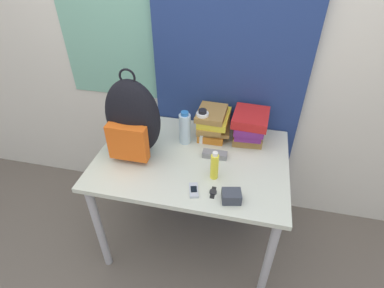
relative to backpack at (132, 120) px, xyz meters
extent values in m
plane|color=#665B51|center=(0.35, -0.38, -1.01)|extent=(12.00, 12.00, 0.00)
cube|color=silver|center=(0.35, 0.52, 0.24)|extent=(6.00, 0.05, 2.50)
cube|color=#75B299|center=(-0.12, 0.49, 0.29)|extent=(1.10, 0.01, 0.80)
cube|color=navy|center=(0.49, 0.47, 0.24)|extent=(0.99, 0.04, 2.50)
cube|color=beige|center=(0.35, 0.03, -0.25)|extent=(1.16, 0.82, 0.03)
cylinder|color=#B2B2B7|center=(-0.18, -0.33, -0.64)|extent=(0.05, 0.05, 0.75)
cylinder|color=#B2B2B7|center=(0.87, -0.33, -0.64)|extent=(0.05, 0.05, 0.75)
cylinder|color=#B2B2B7|center=(-0.18, 0.38, -0.64)|extent=(0.05, 0.05, 0.75)
cylinder|color=#B2B2B7|center=(0.87, 0.38, -0.64)|extent=(0.05, 0.05, 0.75)
ellipsoid|color=black|center=(0.00, 0.01, 0.01)|extent=(0.33, 0.18, 0.49)
cube|color=#E05B19|center=(0.00, -0.10, -0.09)|extent=(0.23, 0.06, 0.22)
torus|color=black|center=(0.00, 0.01, 0.27)|extent=(0.09, 0.01, 0.09)
cube|color=orange|center=(0.43, 0.29, -0.21)|extent=(0.17, 0.24, 0.05)
cube|color=olive|center=(0.44, 0.30, -0.17)|extent=(0.23, 0.25, 0.03)
cube|color=olive|center=(0.42, 0.28, -0.14)|extent=(0.17, 0.26, 0.03)
cube|color=yellow|center=(0.44, 0.30, -0.10)|extent=(0.19, 0.26, 0.05)
cube|color=olive|center=(0.42, 0.28, -0.06)|extent=(0.19, 0.24, 0.04)
cube|color=olive|center=(0.66, 0.29, -0.21)|extent=(0.20, 0.23, 0.06)
cube|color=#6B2370|center=(0.66, 0.29, -0.16)|extent=(0.18, 0.25, 0.04)
cube|color=#6B2370|center=(0.66, 0.28, -0.11)|extent=(0.19, 0.25, 0.04)
cube|color=red|center=(0.67, 0.29, -0.06)|extent=(0.23, 0.26, 0.06)
cylinder|color=silver|center=(0.27, 0.17, -0.13)|extent=(0.07, 0.07, 0.21)
cylinder|color=#286BB7|center=(0.27, 0.17, -0.02)|extent=(0.05, 0.05, 0.02)
cylinder|color=white|center=(0.37, 0.21, -0.13)|extent=(0.08, 0.08, 0.21)
cylinder|color=black|center=(0.37, 0.21, -0.01)|extent=(0.05, 0.05, 0.02)
cylinder|color=yellow|center=(0.51, -0.12, -0.16)|extent=(0.05, 0.05, 0.16)
cylinder|color=white|center=(0.51, -0.12, -0.07)|extent=(0.03, 0.03, 0.02)
cube|color=#B7BCC6|center=(0.42, -0.25, -0.23)|extent=(0.07, 0.11, 0.02)
cube|color=black|center=(0.42, -0.25, -0.22)|extent=(0.04, 0.05, 0.00)
cube|color=gray|center=(0.48, 0.06, -0.22)|extent=(0.15, 0.06, 0.04)
cube|color=#383D47|center=(0.62, -0.27, -0.21)|extent=(0.11, 0.10, 0.06)
cube|color=black|center=(0.52, -0.24, -0.23)|extent=(0.02, 0.08, 0.00)
cylinder|color=#232328|center=(0.52, -0.24, -0.23)|extent=(0.04, 0.04, 0.01)
camera|label=1|loc=(0.66, -1.36, 0.94)|focal=28.00mm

